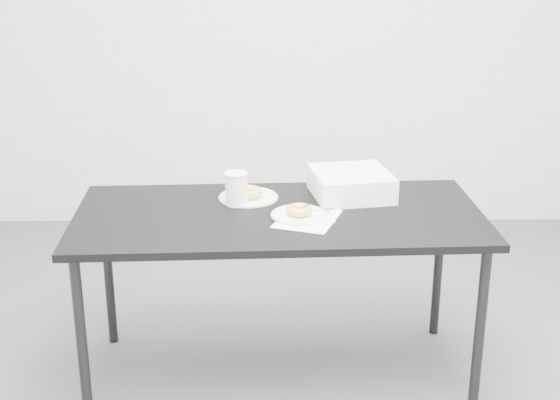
{
  "coord_description": "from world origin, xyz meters",
  "views": [
    {
      "loc": [
        -0.11,
        -2.87,
        1.88
      ],
      "look_at": [
        -0.09,
        0.02,
        0.85
      ],
      "focal_mm": 50.0,
      "sensor_mm": 36.0,
      "label": 1
    }
  ],
  "objects_px": {
    "plate_far": "(248,197)",
    "donut_far": "(248,192)",
    "scorecard": "(307,219)",
    "plate_near": "(299,215)",
    "pen": "(320,210)",
    "table": "(279,226)",
    "coffee_cup": "(236,188)",
    "donut_near": "(299,210)",
    "bakery_box": "(351,184)"
  },
  "relations": [
    {
      "from": "plate_far",
      "to": "donut_far",
      "type": "xyz_separation_m",
      "value": [
        0.0,
        0.0,
        0.02
      ]
    },
    {
      "from": "scorecard",
      "to": "plate_far",
      "type": "distance_m",
      "value": 0.35
    },
    {
      "from": "plate_near",
      "to": "donut_far",
      "type": "bearing_deg",
      "value": 133.6
    },
    {
      "from": "pen",
      "to": "plate_near",
      "type": "height_order",
      "value": "pen"
    },
    {
      "from": "plate_far",
      "to": "donut_far",
      "type": "height_order",
      "value": "donut_far"
    },
    {
      "from": "table",
      "to": "plate_near",
      "type": "relative_size",
      "value": 7.37
    },
    {
      "from": "plate_near",
      "to": "donut_far",
      "type": "relative_size",
      "value": 1.91
    },
    {
      "from": "table",
      "to": "plate_near",
      "type": "xyz_separation_m",
      "value": [
        0.08,
        -0.04,
        0.06
      ]
    },
    {
      "from": "plate_far",
      "to": "coffee_cup",
      "type": "xyz_separation_m",
      "value": [
        -0.05,
        -0.08,
        0.07
      ]
    },
    {
      "from": "donut_near",
      "to": "bakery_box",
      "type": "distance_m",
      "value": 0.34
    },
    {
      "from": "donut_far",
      "to": "plate_near",
      "type": "bearing_deg",
      "value": -46.4
    },
    {
      "from": "coffee_cup",
      "to": "bakery_box",
      "type": "xyz_separation_m",
      "value": [
        0.49,
        0.11,
        -0.02
      ]
    },
    {
      "from": "scorecard",
      "to": "plate_far",
      "type": "height_order",
      "value": "plate_far"
    },
    {
      "from": "plate_near",
      "to": "pen",
      "type": "bearing_deg",
      "value": 31.23
    },
    {
      "from": "scorecard",
      "to": "pen",
      "type": "xyz_separation_m",
      "value": [
        0.06,
        0.08,
        0.01
      ]
    },
    {
      "from": "donut_near",
      "to": "donut_far",
      "type": "distance_m",
      "value": 0.31
    },
    {
      "from": "donut_far",
      "to": "pen",
      "type": "bearing_deg",
      "value": -29.44
    },
    {
      "from": "plate_far",
      "to": "donut_near",
      "type": "bearing_deg",
      "value": -46.4
    },
    {
      "from": "donut_far",
      "to": "plate_far",
      "type": "bearing_deg",
      "value": 0.0
    },
    {
      "from": "plate_near",
      "to": "plate_far",
      "type": "bearing_deg",
      "value": 133.6
    },
    {
      "from": "pen",
      "to": "coffee_cup",
      "type": "height_order",
      "value": "coffee_cup"
    },
    {
      "from": "table",
      "to": "coffee_cup",
      "type": "xyz_separation_m",
      "value": [
        -0.18,
        0.1,
        0.13
      ]
    },
    {
      "from": "table",
      "to": "donut_far",
      "type": "distance_m",
      "value": 0.24
    },
    {
      "from": "table",
      "to": "bakery_box",
      "type": "height_order",
      "value": "bakery_box"
    },
    {
      "from": "pen",
      "to": "plate_far",
      "type": "distance_m",
      "value": 0.34
    },
    {
      "from": "donut_near",
      "to": "pen",
      "type": "bearing_deg",
      "value": 31.23
    },
    {
      "from": "plate_near",
      "to": "coffee_cup",
      "type": "height_order",
      "value": "coffee_cup"
    },
    {
      "from": "scorecard",
      "to": "donut_near",
      "type": "distance_m",
      "value": 0.05
    },
    {
      "from": "scorecard",
      "to": "coffee_cup",
      "type": "height_order",
      "value": "coffee_cup"
    },
    {
      "from": "pen",
      "to": "donut_near",
      "type": "relative_size",
      "value": 1.2
    },
    {
      "from": "scorecard",
      "to": "plate_far",
      "type": "bearing_deg",
      "value": 153.7
    },
    {
      "from": "plate_far",
      "to": "donut_far",
      "type": "relative_size",
      "value": 2.13
    },
    {
      "from": "plate_near",
      "to": "bakery_box",
      "type": "xyz_separation_m",
      "value": [
        0.23,
        0.25,
        0.05
      ]
    },
    {
      "from": "plate_near",
      "to": "scorecard",
      "type": "bearing_deg",
      "value": -42.72
    },
    {
      "from": "table",
      "to": "scorecard",
      "type": "xyz_separation_m",
      "value": [
        0.11,
        -0.07,
        0.06
      ]
    },
    {
      "from": "table",
      "to": "bakery_box",
      "type": "relative_size",
      "value": 5.27
    },
    {
      "from": "pen",
      "to": "coffee_cup",
      "type": "xyz_separation_m",
      "value": [
        -0.35,
        0.09,
        0.06
      ]
    },
    {
      "from": "coffee_cup",
      "to": "bakery_box",
      "type": "distance_m",
      "value": 0.5
    },
    {
      "from": "pen",
      "to": "donut_near",
      "type": "distance_m",
      "value": 0.1
    },
    {
      "from": "plate_near",
      "to": "donut_near",
      "type": "height_order",
      "value": "donut_near"
    },
    {
      "from": "table",
      "to": "coffee_cup",
      "type": "height_order",
      "value": "coffee_cup"
    },
    {
      "from": "donut_far",
      "to": "coffee_cup",
      "type": "relative_size",
      "value": 0.85
    },
    {
      "from": "pen",
      "to": "bakery_box",
      "type": "relative_size",
      "value": 0.4
    },
    {
      "from": "donut_near",
      "to": "scorecard",
      "type": "bearing_deg",
      "value": -42.72
    },
    {
      "from": "plate_near",
      "to": "bakery_box",
      "type": "bearing_deg",
      "value": 47.58
    },
    {
      "from": "table",
      "to": "coffee_cup",
      "type": "relative_size",
      "value": 12.04
    },
    {
      "from": "scorecard",
      "to": "plate_near",
      "type": "relative_size",
      "value": 1.21
    },
    {
      "from": "donut_far",
      "to": "coffee_cup",
      "type": "bearing_deg",
      "value": -121.35
    },
    {
      "from": "donut_far",
      "to": "bakery_box",
      "type": "xyz_separation_m",
      "value": [
        0.44,
        0.03,
        0.03
      ]
    },
    {
      "from": "donut_far",
      "to": "bakery_box",
      "type": "height_order",
      "value": "bakery_box"
    }
  ]
}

